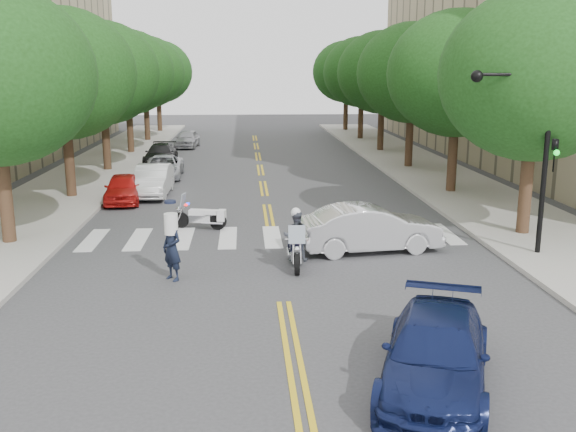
{
  "coord_description": "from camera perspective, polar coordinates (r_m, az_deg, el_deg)",
  "views": [
    {
      "loc": [
        -0.95,
        -15.27,
        5.73
      ],
      "look_at": [
        0.39,
        4.09,
        1.3
      ],
      "focal_mm": 40.0,
      "sensor_mm": 36.0,
      "label": 1
    }
  ],
  "objects": [
    {
      "name": "tree_l_1",
      "position": [
        30.31,
        -19.39,
        11.82
      ],
      "size": [
        6.4,
        6.4,
        8.45
      ],
      "color": "#382316",
      "rests_on": "ground"
    },
    {
      "name": "motorcycle_parked",
      "position": [
        23.76,
        -7.48,
        -0.07
      ],
      "size": [
        2.02,
        0.76,
        1.32
      ],
      "rotation": [
        0.0,
        0.0,
        1.36
      ],
      "color": "black",
      "rests_on": "ground"
    },
    {
      "name": "sidewalk_right",
      "position": [
        39.12,
        11.62,
        4.29
      ],
      "size": [
        5.0,
        60.0,
        0.15
      ],
      "primitive_type": "cube",
      "color": "#9E9991",
      "rests_on": "ground"
    },
    {
      "name": "traffic_signal_pole",
      "position": [
        20.77,
        20.87,
        6.47
      ],
      "size": [
        2.82,
        0.42,
        6.0
      ],
      "color": "black",
      "rests_on": "ground"
    },
    {
      "name": "tree_r_4",
      "position": [
        54.15,
        6.58,
        12.59
      ],
      "size": [
        6.4,
        6.4,
        8.45
      ],
      "color": "#382316",
      "rests_on": "ground"
    },
    {
      "name": "sidewalk_left",
      "position": [
        38.66,
        -16.73,
        3.9
      ],
      "size": [
        5.0,
        60.0,
        0.15
      ],
      "primitive_type": "cube",
      "color": "#9E9991",
      "rests_on": "ground"
    },
    {
      "name": "sedan_blue",
      "position": [
        12.29,
        13.0,
        -11.84
      ],
      "size": [
        3.32,
        4.95,
        1.33
      ],
      "primitive_type": "imported",
      "rotation": [
        0.0,
        0.0,
        -0.35
      ],
      "color": "#111A47",
      "rests_on": "ground"
    },
    {
      "name": "tree_r_3",
      "position": [
        46.31,
        8.4,
        12.51
      ],
      "size": [
        6.4,
        6.4,
        8.45
      ],
      "color": "#382316",
      "rests_on": "ground"
    },
    {
      "name": "tree_r_0",
      "position": [
        23.4,
        21.12,
        11.59
      ],
      "size": [
        6.4,
        6.4,
        8.45
      ],
      "color": "#382316",
      "rests_on": "ground"
    },
    {
      "name": "tree_l_4",
      "position": [
        53.85,
        -12.63,
        12.37
      ],
      "size": [
        6.4,
        6.4,
        8.45
      ],
      "color": "#382316",
      "rests_on": "ground"
    },
    {
      "name": "ground",
      "position": [
        16.34,
        -0.38,
        -7.68
      ],
      "size": [
        140.0,
        140.0,
        0.0
      ],
      "primitive_type": "plane",
      "color": "#38383A",
      "rests_on": "ground"
    },
    {
      "name": "tree_r_5",
      "position": [
        62.04,
        5.22,
        12.65
      ],
      "size": [
        6.4,
        6.4,
        8.45
      ],
      "color": "#382316",
      "rests_on": "ground"
    },
    {
      "name": "motorcycle_police",
      "position": [
        19.05,
        0.68,
        -2.15
      ],
      "size": [
        0.76,
        2.21,
        1.79
      ],
      "rotation": [
        0.0,
        0.0,
        3.11
      ],
      "color": "black",
      "rests_on": "ground"
    },
    {
      "name": "tree_l_5",
      "position": [
        61.77,
        -11.53,
        12.45
      ],
      "size": [
        6.4,
        6.4,
        8.45
      ],
      "color": "#382316",
      "rests_on": "ground"
    },
    {
      "name": "parked_car_d",
      "position": [
        40.63,
        -11.24,
        5.4
      ],
      "size": [
        1.83,
        4.37,
        1.26
      ],
      "primitive_type": "imported",
      "rotation": [
        0.0,
        0.0,
        -0.02
      ],
      "color": "black",
      "rests_on": "ground"
    },
    {
      "name": "parked_car_a",
      "position": [
        29.22,
        -14.45,
        2.4
      ],
      "size": [
        1.83,
        3.83,
        1.26
      ],
      "primitive_type": "imported",
      "rotation": [
        0.0,
        0.0,
        0.09
      ],
      "color": "red",
      "rests_on": "ground"
    },
    {
      "name": "parked_car_e",
      "position": [
        49.2,
        -8.95,
        6.79
      ],
      "size": [
        1.84,
        3.99,
        1.32
      ],
      "primitive_type": "imported",
      "rotation": [
        0.0,
        0.0,
        -0.07
      ],
      "color": "#98979C",
      "rests_on": "ground"
    },
    {
      "name": "tree_r_2",
      "position": [
        38.52,
        10.96,
        12.37
      ],
      "size": [
        6.4,
        6.4,
        8.45
      ],
      "color": "#382316",
      "rests_on": "ground"
    },
    {
      "name": "tree_l_2",
      "position": [
        38.09,
        -16.22,
        12.1
      ],
      "size": [
        6.4,
        6.4,
        8.45
      ],
      "color": "#382316",
      "rests_on": "ground"
    },
    {
      "name": "tree_l_3",
      "position": [
        45.95,
        -14.12,
        12.27
      ],
      "size": [
        6.4,
        6.4,
        8.45
      ],
      "color": "#382316",
      "rests_on": "ground"
    },
    {
      "name": "officer_standing",
      "position": [
        18.04,
        -10.27,
        -2.84
      ],
      "size": [
        0.78,
        0.78,
        1.83
      ],
      "primitive_type": "imported",
      "rotation": [
        0.0,
        0.0,
        -0.8
      ],
      "color": "black",
      "rests_on": "ground"
    },
    {
      "name": "convertible",
      "position": [
        20.78,
        7.28,
        -1.1
      ],
      "size": [
        4.77,
        2.21,
        1.51
      ],
      "primitive_type": "imported",
      "rotation": [
        0.0,
        0.0,
        1.71
      ],
      "color": "silver",
      "rests_on": "ground"
    },
    {
      "name": "tree_r_1",
      "position": [
        30.85,
        14.81,
        12.12
      ],
      "size": [
        6.4,
        6.4,
        8.45
      ],
      "color": "#382316",
      "rests_on": "ground"
    },
    {
      "name": "parked_car_c",
      "position": [
        35.42,
        -11.03,
        4.3
      ],
      "size": [
        2.11,
        4.39,
        1.21
      ],
      "primitive_type": "imported",
      "rotation": [
        0.0,
        0.0,
        0.02
      ],
      "color": "#B0B2B8",
      "rests_on": "ground"
    },
    {
      "name": "parked_car_b",
      "position": [
        30.49,
        -11.93,
        3.11
      ],
      "size": [
        1.54,
        4.33,
        1.42
      ],
      "primitive_type": "imported",
      "rotation": [
        0.0,
        0.0,
        -0.01
      ],
      "color": "white",
      "rests_on": "ground"
    }
  ]
}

